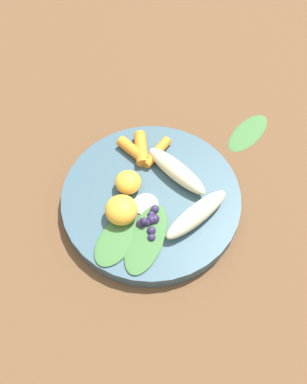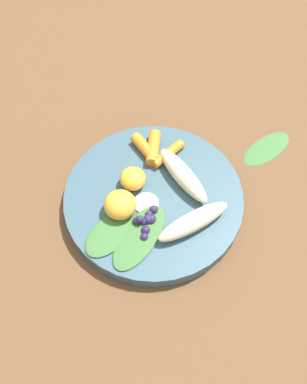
% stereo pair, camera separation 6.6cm
% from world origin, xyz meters
% --- Properties ---
extents(ground_plane, '(2.40, 2.40, 0.00)m').
position_xyz_m(ground_plane, '(0.00, 0.00, 0.00)').
color(ground_plane, brown).
extents(bowl, '(0.28, 0.28, 0.02)m').
position_xyz_m(bowl, '(0.00, 0.00, 0.01)').
color(bowl, '#385666').
rests_on(bowl, ground_plane).
extents(banana_peeled_left, '(0.10, 0.11, 0.03)m').
position_xyz_m(banana_peeled_left, '(0.04, 0.04, 0.04)').
color(banana_peeled_left, beige).
rests_on(banana_peeled_left, bowl).
extents(banana_peeled_right, '(0.11, 0.10, 0.03)m').
position_xyz_m(banana_peeled_right, '(0.07, -0.04, 0.04)').
color(banana_peeled_right, beige).
rests_on(banana_peeled_right, bowl).
extents(orange_segment_near, '(0.05, 0.05, 0.04)m').
position_xyz_m(orange_segment_near, '(-0.04, -0.04, 0.04)').
color(orange_segment_near, '#F4A833').
rests_on(orange_segment_near, bowl).
extents(orange_segment_far, '(0.04, 0.04, 0.03)m').
position_xyz_m(orange_segment_far, '(-0.04, 0.02, 0.04)').
color(orange_segment_far, '#F4A833').
rests_on(orange_segment_far, bowl).
extents(carrot_front, '(0.05, 0.06, 0.02)m').
position_xyz_m(carrot_front, '(0.01, 0.08, 0.03)').
color(carrot_front, orange).
rests_on(carrot_front, bowl).
extents(carrot_mid_left, '(0.02, 0.06, 0.02)m').
position_xyz_m(carrot_mid_left, '(-0.02, 0.08, 0.03)').
color(carrot_mid_left, orange).
rests_on(carrot_mid_left, bowl).
extents(carrot_mid_right, '(0.06, 0.06, 0.02)m').
position_xyz_m(carrot_mid_right, '(-0.03, 0.08, 0.03)').
color(carrot_mid_right, orange).
rests_on(carrot_mid_right, bowl).
extents(blueberry_pile, '(0.03, 0.06, 0.02)m').
position_xyz_m(blueberry_pile, '(-0.00, -0.05, 0.03)').
color(blueberry_pile, '#2D234C').
rests_on(blueberry_pile, bowl).
extents(coconut_shred_patch, '(0.04, 0.04, 0.00)m').
position_xyz_m(coconut_shred_patch, '(-0.01, -0.02, 0.03)').
color(coconut_shred_patch, white).
rests_on(coconut_shred_patch, bowl).
extents(kale_leaf_left, '(0.09, 0.10, 0.00)m').
position_xyz_m(kale_leaf_left, '(-0.05, -0.08, 0.03)').
color(kale_leaf_left, '#3D7038').
rests_on(kale_leaf_left, bowl).
extents(kale_leaf_right, '(0.09, 0.13, 0.00)m').
position_xyz_m(kale_leaf_right, '(-0.01, -0.08, 0.03)').
color(kale_leaf_right, '#3D7038').
rests_on(kale_leaf_right, bowl).
extents(kale_leaf_stray, '(0.10, 0.11, 0.01)m').
position_xyz_m(kale_leaf_stray, '(0.17, 0.14, 0.00)').
color(kale_leaf_stray, '#3D7038').
rests_on(kale_leaf_stray, ground_plane).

